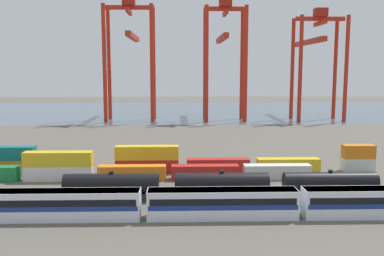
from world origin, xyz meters
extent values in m
plane|color=#5B564C|center=(0.00, 40.00, 0.00)|extent=(420.00, 420.00, 0.00)
cube|color=#475B6B|center=(0.00, 133.27, 0.00)|extent=(400.00, 110.00, 0.01)
cube|color=silver|center=(-17.65, -20.72, 1.95)|extent=(19.92, 3.10, 3.90)
cube|color=navy|center=(-17.65, -20.72, 1.85)|extent=(19.52, 3.14, 0.64)
cube|color=black|center=(-17.65, -20.72, 2.63)|extent=(19.12, 3.13, 0.90)
cube|color=slate|center=(-17.65, -20.72, 3.72)|extent=(19.72, 2.85, 0.36)
cube|color=silver|center=(3.17, -20.72, 1.95)|extent=(19.92, 3.10, 3.90)
cube|color=navy|center=(3.17, -20.72, 1.85)|extent=(19.52, 3.14, 0.64)
cube|color=black|center=(3.17, -20.72, 2.63)|extent=(19.12, 3.13, 0.90)
cube|color=slate|center=(3.17, -20.72, 3.72)|extent=(19.72, 2.85, 0.36)
cube|color=silver|center=(23.99, -20.72, 1.95)|extent=(19.92, 3.10, 3.90)
cube|color=navy|center=(23.99, -20.72, 1.85)|extent=(19.52, 3.14, 0.64)
cube|color=black|center=(23.99, -20.72, 2.63)|extent=(19.12, 3.13, 0.90)
cube|color=slate|center=(23.99, -20.72, 3.72)|extent=(19.72, 2.85, 0.36)
cube|color=#232326|center=(-12.85, -12.18, 0.55)|extent=(14.30, 2.50, 1.10)
cylinder|color=black|center=(-12.85, -12.18, 2.58)|extent=(14.30, 2.96, 2.96)
cylinder|color=black|center=(-12.85, -12.18, 4.24)|extent=(0.70, 0.70, 0.36)
cube|color=#232326|center=(3.89, -12.18, 0.55)|extent=(14.30, 2.50, 1.10)
cylinder|color=black|center=(3.89, -12.18, 2.58)|extent=(14.30, 2.96, 2.96)
cylinder|color=black|center=(3.89, -12.18, 4.24)|extent=(0.70, 0.70, 0.36)
cube|color=#232326|center=(20.64, -12.18, 0.55)|extent=(14.30, 2.50, 1.10)
cylinder|color=black|center=(20.64, -12.18, 2.58)|extent=(14.30, 2.96, 2.96)
cylinder|color=black|center=(20.64, -12.18, 4.24)|extent=(0.70, 0.70, 0.36)
cube|color=silver|center=(-24.19, -0.20, 1.30)|extent=(12.10, 2.44, 2.60)
cube|color=gold|center=(-24.19, -0.20, 3.90)|extent=(12.10, 2.44, 2.60)
cube|color=orange|center=(-11.08, -0.20, 1.30)|extent=(12.10, 2.44, 2.60)
cube|color=#AD211C|center=(2.04, -0.20, 1.30)|extent=(12.10, 2.44, 2.60)
cube|color=silver|center=(15.15, -0.20, 1.30)|extent=(12.10, 2.44, 2.60)
cube|color=orange|center=(-36.24, 5.35, 1.30)|extent=(12.10, 2.44, 2.60)
cube|color=#146066|center=(-36.24, 5.35, 3.90)|extent=(12.10, 2.44, 2.60)
cube|color=orange|center=(-22.52, 5.35, 1.30)|extent=(6.04, 2.44, 2.60)
cube|color=#AD211C|center=(-8.81, 5.35, 1.30)|extent=(12.10, 2.44, 2.60)
cube|color=gold|center=(-8.81, 5.35, 3.90)|extent=(12.10, 2.44, 2.60)
cube|color=#AD211C|center=(4.90, 5.35, 1.30)|extent=(12.10, 2.44, 2.60)
cube|color=gold|center=(18.61, 5.35, 1.30)|extent=(12.10, 2.44, 2.60)
cube|color=silver|center=(32.32, 5.35, 1.30)|extent=(6.04, 2.44, 2.60)
cube|color=orange|center=(32.32, 5.35, 3.90)|extent=(6.04, 2.44, 2.60)
cylinder|color=red|center=(-30.91, 87.48, 22.17)|extent=(1.50, 1.50, 44.34)
cylinder|color=red|center=(-13.06, 87.48, 22.17)|extent=(1.50, 1.50, 44.34)
cylinder|color=red|center=(-30.91, 97.81, 22.17)|extent=(1.50, 1.50, 44.34)
cylinder|color=red|center=(-13.06, 97.81, 22.17)|extent=(1.50, 1.50, 44.34)
cube|color=red|center=(-21.98, 92.65, 43.54)|extent=(19.45, 1.20, 1.60)
cube|color=red|center=(-21.98, 92.65, 41.94)|extent=(1.20, 11.93, 1.60)
cube|color=red|center=(-21.98, 105.04, 33.48)|extent=(2.00, 35.40, 2.00)
cube|color=maroon|center=(-21.98, 92.65, 45.94)|extent=(4.80, 4.00, 3.20)
cylinder|color=red|center=(7.58, 87.71, 21.99)|extent=(1.50, 1.50, 43.97)
cylinder|color=red|center=(22.52, 87.71, 21.99)|extent=(1.50, 1.50, 43.97)
cylinder|color=red|center=(7.58, 97.58, 21.99)|extent=(1.50, 1.50, 43.97)
cylinder|color=red|center=(22.52, 97.58, 21.99)|extent=(1.50, 1.50, 43.97)
cube|color=red|center=(15.05, 92.65, 43.17)|extent=(16.54, 1.20, 1.60)
cube|color=red|center=(15.05, 92.65, 41.57)|extent=(1.20, 11.46, 1.60)
cube|color=red|center=(15.05, 105.11, 32.90)|extent=(2.00, 35.61, 2.00)
cube|color=maroon|center=(15.05, 92.65, 45.57)|extent=(4.80, 4.00, 3.20)
cylinder|color=red|center=(43.27, 86.77, 20.17)|extent=(1.50, 1.50, 40.34)
cylinder|color=red|center=(60.89, 86.77, 20.17)|extent=(1.50, 1.50, 40.34)
cylinder|color=red|center=(43.27, 98.53, 20.17)|extent=(1.50, 1.50, 40.34)
cylinder|color=red|center=(60.89, 98.53, 20.17)|extent=(1.50, 1.50, 40.34)
cube|color=red|center=(52.08, 92.65, 39.54)|extent=(19.22, 1.20, 1.60)
cube|color=red|center=(52.08, 92.65, 37.94)|extent=(1.20, 13.36, 1.60)
cube|color=red|center=(52.08, 107.09, 31.62)|extent=(2.00, 41.28, 2.00)
cube|color=maroon|center=(52.08, 92.65, 41.94)|extent=(4.80, 4.00, 3.20)
camera|label=1|loc=(-2.34, -75.43, 19.46)|focal=39.90mm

